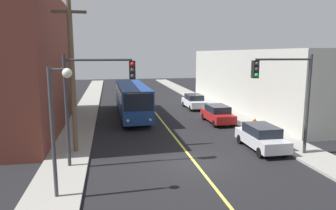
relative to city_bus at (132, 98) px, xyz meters
name	(u,v)px	position (x,y,z in m)	size (l,w,h in m)	color
ground_plane	(196,163)	(2.56, -13.88, -1.82)	(120.00, 120.00, 0.00)	black
sidewalk_left	(80,127)	(-4.69, -3.88, -1.74)	(2.50, 90.00, 0.15)	gray
sidewalk_right	(241,120)	(9.81, -3.88, -1.74)	(2.50, 90.00, 0.15)	gray
lane_stripe_center	(156,113)	(2.56, 1.12, -1.81)	(0.16, 60.00, 0.01)	#D8CC4C
building_right_warehouse	(279,79)	(17.05, 2.30, 1.46)	(12.00, 27.09, 6.55)	#B2B2A8
city_bus	(132,98)	(0.00, 0.00, 0.00)	(2.77, 12.20, 3.20)	navy
parked_car_silver	(261,137)	(7.44, -12.22, -0.98)	(1.87, 4.42, 1.62)	#B7B7BC
parked_car_red	(218,114)	(7.31, -4.34, -0.98)	(1.87, 4.42, 1.62)	maroon
parked_car_white	(194,101)	(7.24, 3.20, -0.98)	(1.86, 4.42, 1.62)	silver
utility_pole_near	(72,63)	(-4.32, -10.68, 3.80)	(2.40, 0.28, 9.94)	brown
traffic_signal_left_corner	(96,89)	(-2.85, -13.30, 2.49)	(3.75, 0.48, 6.00)	#2D2D33
traffic_signal_right_corner	(286,86)	(7.97, -13.78, 2.49)	(3.75, 0.48, 6.00)	#2D2D33
street_lamp_left	(57,114)	(-4.27, -16.99, 1.92)	(0.98, 0.40, 5.50)	#38383D
fire_hydrant	(254,123)	(9.41, -7.32, -1.23)	(0.44, 0.26, 0.84)	red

